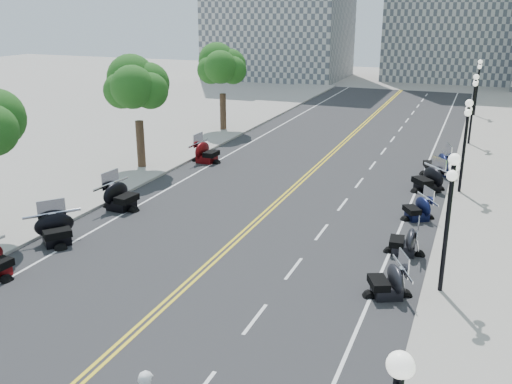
% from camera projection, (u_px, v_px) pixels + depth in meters
% --- Properties ---
extents(ground, '(160.00, 160.00, 0.00)m').
position_uv_depth(ground, '(169.00, 301.00, 19.58)').
color(ground, gray).
extents(road, '(16.00, 90.00, 0.01)m').
position_uv_depth(road, '(270.00, 209.00, 28.40)').
color(road, '#333335').
rests_on(road, ground).
extents(centerline_yellow_a, '(0.12, 90.00, 0.00)m').
position_uv_depth(centerline_yellow_a, '(268.00, 209.00, 28.44)').
color(centerline_yellow_a, yellow).
rests_on(centerline_yellow_a, road).
extents(centerline_yellow_b, '(0.12, 90.00, 0.00)m').
position_uv_depth(centerline_yellow_b, '(272.00, 209.00, 28.35)').
color(centerline_yellow_b, yellow).
rests_on(centerline_yellow_b, road).
extents(edge_line_north, '(0.12, 90.00, 0.00)m').
position_uv_depth(edge_line_north, '(401.00, 226.00, 26.14)').
color(edge_line_north, white).
rests_on(edge_line_north, road).
extents(edge_line_south, '(0.12, 90.00, 0.00)m').
position_uv_depth(edge_line_south, '(159.00, 194.00, 30.65)').
color(edge_line_south, white).
rests_on(edge_line_south, road).
extents(lane_dash_6, '(0.12, 2.00, 0.00)m').
position_uv_depth(lane_dash_6, '(255.00, 319.00, 18.44)').
color(lane_dash_6, white).
rests_on(lane_dash_6, road).
extents(lane_dash_7, '(0.12, 2.00, 0.00)m').
position_uv_depth(lane_dash_7, '(294.00, 268.00, 21.97)').
color(lane_dash_7, white).
rests_on(lane_dash_7, road).
extents(lane_dash_8, '(0.12, 2.00, 0.00)m').
position_uv_depth(lane_dash_8, '(322.00, 232.00, 25.50)').
color(lane_dash_8, white).
rests_on(lane_dash_8, road).
extents(lane_dash_9, '(0.12, 2.00, 0.00)m').
position_uv_depth(lane_dash_9, '(343.00, 204.00, 29.03)').
color(lane_dash_9, white).
rests_on(lane_dash_9, road).
extents(lane_dash_10, '(0.12, 2.00, 0.00)m').
position_uv_depth(lane_dash_10, '(359.00, 183.00, 32.56)').
color(lane_dash_10, white).
rests_on(lane_dash_10, road).
extents(lane_dash_11, '(0.12, 2.00, 0.00)m').
position_uv_depth(lane_dash_11, '(373.00, 165.00, 36.09)').
color(lane_dash_11, white).
rests_on(lane_dash_11, road).
extents(lane_dash_12, '(0.12, 2.00, 0.00)m').
position_uv_depth(lane_dash_12, '(383.00, 151.00, 39.61)').
color(lane_dash_12, white).
rests_on(lane_dash_12, road).
extents(lane_dash_13, '(0.12, 2.00, 0.00)m').
position_uv_depth(lane_dash_13, '(393.00, 139.00, 43.14)').
color(lane_dash_13, white).
rests_on(lane_dash_13, road).
extents(lane_dash_14, '(0.12, 2.00, 0.00)m').
position_uv_depth(lane_dash_14, '(400.00, 129.00, 46.67)').
color(lane_dash_14, white).
rests_on(lane_dash_14, road).
extents(lane_dash_15, '(0.12, 2.00, 0.00)m').
position_uv_depth(lane_dash_15, '(407.00, 120.00, 50.20)').
color(lane_dash_15, white).
rests_on(lane_dash_15, road).
extents(lane_dash_16, '(0.12, 2.00, 0.00)m').
position_uv_depth(lane_dash_16, '(413.00, 113.00, 53.73)').
color(lane_dash_16, white).
rests_on(lane_dash_16, road).
extents(lane_dash_17, '(0.12, 2.00, 0.00)m').
position_uv_depth(lane_dash_17, '(418.00, 106.00, 57.26)').
color(lane_dash_17, white).
rests_on(lane_dash_17, road).
extents(lane_dash_18, '(0.12, 2.00, 0.00)m').
position_uv_depth(lane_dash_18, '(422.00, 100.00, 60.79)').
color(lane_dash_18, white).
rests_on(lane_dash_18, road).
extents(lane_dash_19, '(0.12, 2.00, 0.00)m').
position_uv_depth(lane_dash_19, '(426.00, 95.00, 64.31)').
color(lane_dash_19, white).
rests_on(lane_dash_19, road).
extents(sidewalk_north, '(5.00, 90.00, 0.15)m').
position_uv_depth(sidewalk_north, '(497.00, 238.00, 24.67)').
color(sidewalk_north, '#9E9991').
rests_on(sidewalk_north, ground).
extents(sidewalk_south, '(5.00, 90.00, 0.15)m').
position_uv_depth(sidewalk_south, '(96.00, 184.00, 32.07)').
color(sidewalk_south, '#9E9991').
rests_on(sidewalk_south, ground).
extents(street_lamp_2, '(0.50, 1.20, 4.90)m').
position_uv_depth(street_lamp_2, '(447.00, 225.00, 19.26)').
color(street_lamp_2, black).
rests_on(street_lamp_2, sidewalk_north).
extents(street_lamp_3, '(0.50, 1.20, 4.90)m').
position_uv_depth(street_lamp_3, '(464.00, 147.00, 29.85)').
color(street_lamp_3, black).
rests_on(street_lamp_3, sidewalk_north).
extents(street_lamp_4, '(0.50, 1.20, 4.90)m').
position_uv_depth(street_lamp_4, '(472.00, 110.00, 40.43)').
color(street_lamp_4, black).
rests_on(street_lamp_4, sidewalk_north).
extents(street_lamp_5, '(0.50, 1.20, 4.90)m').
position_uv_depth(street_lamp_5, '(477.00, 88.00, 51.02)').
color(street_lamp_5, black).
rests_on(street_lamp_5, sidewalk_north).
extents(tree_3, '(4.80, 4.80, 9.20)m').
position_uv_depth(tree_3, '(137.00, 92.00, 33.97)').
color(tree_3, '#235619').
rests_on(tree_3, sidewalk_south).
extents(tree_4, '(4.80, 4.80, 9.20)m').
position_uv_depth(tree_4, '(222.00, 71.00, 44.55)').
color(tree_4, '#235619').
rests_on(tree_4, sidewalk_south).
extents(motorcycle_n_6, '(2.48, 2.48, 1.30)m').
position_uv_depth(motorcycle_n_6, '(387.00, 279.00, 19.72)').
color(motorcycle_n_6, black).
rests_on(motorcycle_n_6, road).
extents(motorcycle_n_7, '(1.92, 1.92, 1.25)m').
position_uv_depth(motorcycle_n_7, '(404.00, 239.00, 23.13)').
color(motorcycle_n_7, black).
rests_on(motorcycle_n_7, road).
extents(motorcycle_n_8, '(2.44, 2.44, 1.24)m').
position_uv_depth(motorcycle_n_8, '(418.00, 207.00, 26.85)').
color(motorcycle_n_8, black).
rests_on(motorcycle_n_8, road).
extents(motorcycle_n_9, '(3.02, 3.02, 1.50)m').
position_uv_depth(motorcycle_n_9, '(428.00, 178.00, 30.91)').
color(motorcycle_n_9, black).
rests_on(motorcycle_n_9, road).
extents(motorcycle_n_10, '(2.73, 2.73, 1.51)m').
position_uv_depth(motorcycle_n_10, '(437.00, 163.00, 33.88)').
color(motorcycle_n_10, black).
rests_on(motorcycle_n_10, road).
extents(motorcycle_s_6, '(2.92, 2.92, 1.45)m').
position_uv_depth(motorcycle_s_6, '(56.00, 228.00, 24.08)').
color(motorcycle_s_6, black).
rests_on(motorcycle_s_6, road).
extents(motorcycle_s_7, '(2.39, 2.39, 1.53)m').
position_uv_depth(motorcycle_s_7, '(121.00, 195.00, 28.16)').
color(motorcycle_s_7, black).
rests_on(motorcycle_s_7, road).
extents(motorcycle_s_9, '(2.22, 2.22, 1.50)m').
position_uv_depth(motorcycle_s_9, '(207.00, 151.00, 36.62)').
color(motorcycle_s_9, '#590A0C').
rests_on(motorcycle_s_9, road).
extents(cyclist_rider, '(0.68, 0.45, 1.88)m').
position_uv_depth(cyclist_rider, '(146.00, 384.00, 12.31)').
color(cyclist_rider, white).
rests_on(cyclist_rider, bicycle).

